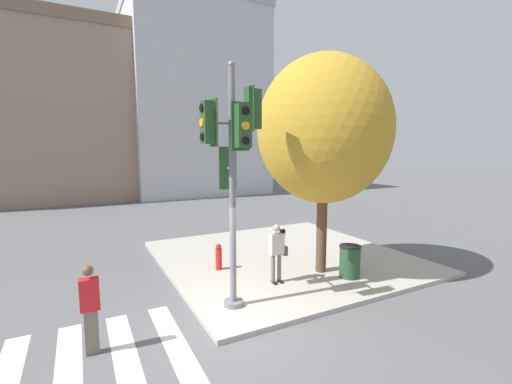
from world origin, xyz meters
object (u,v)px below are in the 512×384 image
person_photographer (277,248)px  fire_hydrant (219,257)px  pedestrian_distant (90,307)px  traffic_signal_pole (233,157)px  trash_bin (350,261)px  street_tree (324,130)px

person_photographer → fire_hydrant: bearing=121.9°
person_photographer → pedestrian_distant: (-4.70, -1.11, -0.19)m
traffic_signal_pole → person_photographer: (1.64, 0.75, -2.55)m
person_photographer → trash_bin: bearing=-16.9°
fire_hydrant → traffic_signal_pole: bearing=-103.2°
fire_hydrant → trash_bin: 3.92m
pedestrian_distant → street_tree: 7.32m
pedestrian_distant → trash_bin: pedestrian_distant is taller
pedestrian_distant → traffic_signal_pole: bearing=6.7°
traffic_signal_pole → pedestrian_distant: traffic_signal_pole is taller
fire_hydrant → person_photographer: bearing=-58.1°
pedestrian_distant → street_tree: bearing=11.1°
traffic_signal_pole → person_photographer: bearing=24.5°
street_tree → fire_hydrant: (-2.70, 1.58, -3.84)m
trash_bin → pedestrian_distant: bearing=-176.0°
street_tree → trash_bin: bearing=-59.9°
street_tree → trash_bin: size_ratio=6.84×
person_photographer → street_tree: 3.65m
person_photographer → trash_bin: size_ratio=1.76×
street_tree → person_photographer: bearing=-175.4°
traffic_signal_pole → fire_hydrant: traffic_signal_pole is taller
pedestrian_distant → person_photographer: bearing=13.2°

